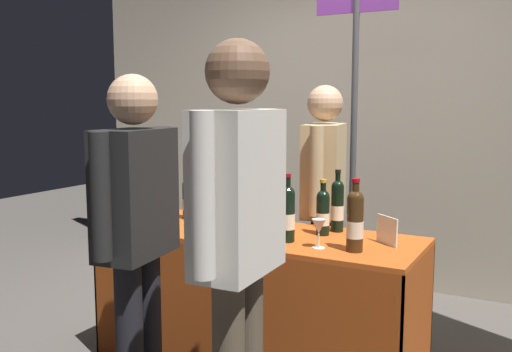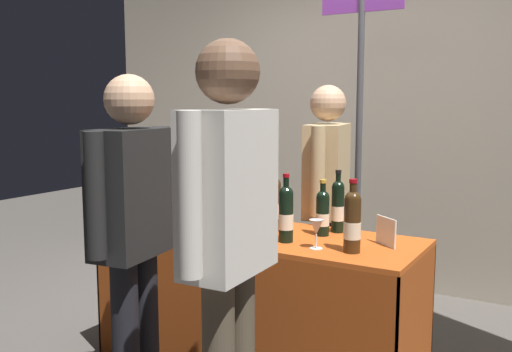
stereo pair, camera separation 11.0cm
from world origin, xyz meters
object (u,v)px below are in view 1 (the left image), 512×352
Objects in this scene: flower_vase at (231,203)px; taster_foreground_right at (238,227)px; vendor_presenter at (324,190)px; booth_signpost at (354,115)px; tasting_table at (256,277)px; wine_glass_near_vendor at (319,227)px; display_bottle_0 at (355,220)px; featured_wine_bottle at (188,198)px.

taster_foreground_right is (0.63, -1.00, 0.13)m from flower_vase.
booth_signpost reaches higher than vendor_presenter.
wine_glass_near_vendor is at bearing -20.54° from tasting_table.
flower_vase is (-0.24, 0.15, 0.36)m from tasting_table.
tasting_table is 0.57m from wine_glass_near_vendor.
tasting_table is 4.89× the size of flower_vase.
wine_glass_near_vendor reaches higher than tasting_table.
booth_signpost reaches higher than display_bottle_0.
featured_wine_bottle is 0.82m from vendor_presenter.
booth_signpost is (-0.22, 1.91, 0.36)m from taster_foreground_right.
featured_wine_bottle reaches higher than tasting_table.
booth_signpost is at bearing 4.00° from taster_foreground_right.
booth_signpost is at bearing 54.32° from featured_wine_bottle.
wine_glass_near_vendor is at bearing 8.08° from vendor_presenter.
featured_wine_bottle is 0.86× the size of display_bottle_0.
booth_signpost reaches higher than taster_foreground_right.
tasting_table is 0.78× the size of booth_signpost.
booth_signpost reaches higher than flower_vase.
vendor_presenter is at bearing 121.62° from display_bottle_0.
flower_vase is at bearing 155.47° from wine_glass_near_vendor.
flower_vase is (-0.67, 0.30, 0.01)m from wine_glass_near_vendor.
wine_glass_near_vendor is 0.73m from flower_vase.
display_bottle_0 is 0.18m from wine_glass_near_vendor.
display_bottle_0 is 0.96× the size of flower_vase.
wine_glass_near_vendor is (0.42, -0.16, 0.35)m from tasting_table.
booth_signpost is (0.02, 0.48, 0.44)m from vendor_presenter.
taster_foreground_right is at bearing -92.87° from wine_glass_near_vendor.
featured_wine_bottle is 1.13m from display_bottle_0.
vendor_presenter reaches higher than wine_glass_near_vendor.
featured_wine_bottle reaches higher than wine_glass_near_vendor.
featured_wine_bottle is 1.27m from booth_signpost.
booth_signpost is (-0.25, 1.22, 0.50)m from wine_glass_near_vendor.
flower_vase is 0.59m from vendor_presenter.
booth_signpost is (0.17, 1.06, 0.85)m from tasting_table.
booth_signpost is (0.42, 0.91, 0.49)m from flower_vase.
taster_foreground_right is (0.90, -0.96, 0.11)m from featured_wine_bottle.
display_bottle_0 reaches higher than wine_glass_near_vendor.
featured_wine_bottle is 0.82× the size of flower_vase.
featured_wine_bottle is (-0.51, 0.10, 0.37)m from tasting_table.
display_bottle_0 reaches higher than tasting_table.
display_bottle_0 is at bearing 19.63° from vendor_presenter.
featured_wine_bottle is 0.13× the size of booth_signpost.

